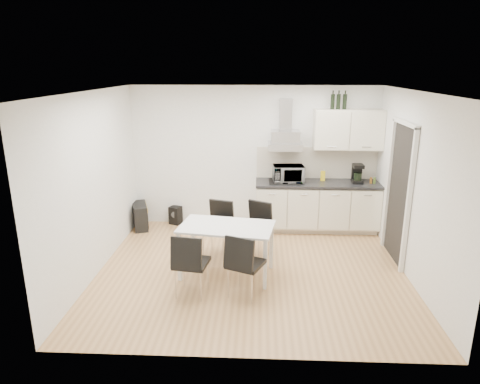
% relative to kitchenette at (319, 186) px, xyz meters
% --- Properties ---
extents(ground, '(4.50, 4.50, 0.00)m').
position_rel_kitchenette_xyz_m(ground, '(-1.19, -1.73, -0.83)').
color(ground, tan).
rests_on(ground, ground).
extents(wall_back, '(4.50, 0.10, 2.60)m').
position_rel_kitchenette_xyz_m(wall_back, '(-1.19, 0.27, 0.47)').
color(wall_back, white).
rests_on(wall_back, ground).
extents(wall_front, '(4.50, 0.10, 2.60)m').
position_rel_kitchenette_xyz_m(wall_front, '(-1.19, -3.73, 0.47)').
color(wall_front, white).
rests_on(wall_front, ground).
extents(wall_left, '(0.10, 4.00, 2.60)m').
position_rel_kitchenette_xyz_m(wall_left, '(-3.44, -1.73, 0.47)').
color(wall_left, white).
rests_on(wall_left, ground).
extents(wall_right, '(0.10, 4.00, 2.60)m').
position_rel_kitchenette_xyz_m(wall_right, '(1.06, -1.73, 0.47)').
color(wall_right, white).
rests_on(wall_right, ground).
extents(ceiling, '(4.50, 4.50, 0.00)m').
position_rel_kitchenette_xyz_m(ceiling, '(-1.19, -1.73, 1.77)').
color(ceiling, white).
rests_on(ceiling, wall_back).
extents(doorway, '(0.08, 1.04, 2.10)m').
position_rel_kitchenette_xyz_m(doorway, '(1.02, -1.18, 0.22)').
color(doorway, white).
rests_on(doorway, ground).
extents(kitchenette, '(2.22, 0.64, 2.52)m').
position_rel_kitchenette_xyz_m(kitchenette, '(0.00, 0.00, 0.00)').
color(kitchenette, beige).
rests_on(kitchenette, ground).
extents(dining_table, '(1.41, 0.94, 0.75)m').
position_rel_kitchenette_xyz_m(dining_table, '(-1.54, -1.86, -0.17)').
color(dining_table, white).
rests_on(dining_table, ground).
extents(chair_far_left, '(0.57, 0.61, 0.88)m').
position_rel_kitchenette_xyz_m(chair_far_left, '(-1.74, -1.24, -0.39)').
color(chair_far_left, black).
rests_on(chair_far_left, ground).
extents(chair_far_right, '(0.62, 0.65, 0.88)m').
position_rel_kitchenette_xyz_m(chair_far_right, '(-1.16, -1.26, -0.39)').
color(chair_far_right, black).
rests_on(chair_far_right, ground).
extents(chair_near_left, '(0.51, 0.56, 0.88)m').
position_rel_kitchenette_xyz_m(chair_near_left, '(-1.96, -2.45, -0.39)').
color(chair_near_left, black).
rests_on(chair_near_left, ground).
extents(chair_near_right, '(0.60, 0.63, 0.88)m').
position_rel_kitchenette_xyz_m(chair_near_right, '(-1.25, -2.45, -0.39)').
color(chair_near_right, black).
rests_on(chair_near_right, ground).
extents(guitar_amp, '(0.41, 0.61, 0.47)m').
position_rel_kitchenette_xyz_m(guitar_amp, '(-3.30, -0.08, -0.60)').
color(guitar_amp, black).
rests_on(guitar_amp, ground).
extents(floor_speaker, '(0.26, 0.25, 0.34)m').
position_rel_kitchenette_xyz_m(floor_speaker, '(-2.69, 0.17, -0.66)').
color(floor_speaker, black).
rests_on(floor_speaker, ground).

